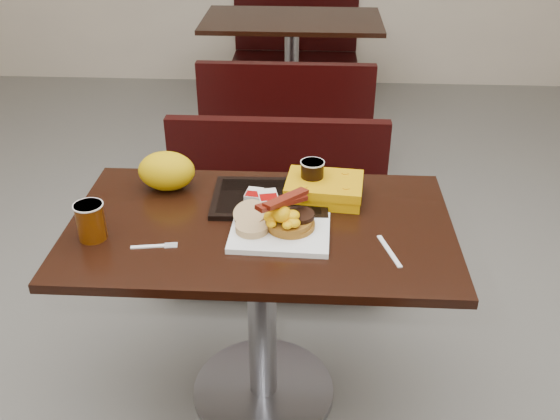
# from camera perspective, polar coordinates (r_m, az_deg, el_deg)

# --- Properties ---
(floor) EXTENTS (6.00, 7.00, 0.01)m
(floor) POSITION_cam_1_polar(r_m,az_deg,el_deg) (2.43, -1.51, -16.37)
(floor) COLOR slate
(floor) RESTS_ON ground
(table_near) EXTENTS (1.20, 0.70, 0.75)m
(table_near) POSITION_cam_1_polar(r_m,az_deg,el_deg) (2.17, -1.65, -9.62)
(table_near) COLOR black
(table_near) RESTS_ON floor
(bench_near_n) EXTENTS (1.00, 0.46, 0.72)m
(bench_near_n) POSITION_cam_1_polar(r_m,az_deg,el_deg) (2.75, -0.48, -0.37)
(bench_near_n) COLOR black
(bench_near_n) RESTS_ON floor
(table_far) EXTENTS (1.20, 0.70, 0.75)m
(table_far) POSITION_cam_1_polar(r_m,az_deg,el_deg) (4.48, 1.06, 12.47)
(table_far) COLOR black
(table_far) RESTS_ON floor
(bench_far_s) EXTENTS (1.00, 0.46, 0.72)m
(bench_far_s) POSITION_cam_1_polar(r_m,az_deg,el_deg) (3.82, 0.65, 8.96)
(bench_far_s) COLOR black
(bench_far_s) RESTS_ON floor
(bench_far_n) EXTENTS (1.00, 0.46, 0.72)m
(bench_far_n) POSITION_cam_1_polar(r_m,az_deg,el_deg) (5.15, 1.38, 14.76)
(bench_far_n) COLOR black
(bench_far_n) RESTS_ON floor
(platter) EXTENTS (0.31, 0.24, 0.02)m
(platter) POSITION_cam_1_polar(r_m,az_deg,el_deg) (1.89, -0.00, -2.07)
(platter) COLOR white
(platter) RESTS_ON table_near
(pancake_stack) EXTENTS (0.17, 0.17, 0.03)m
(pancake_stack) POSITION_cam_1_polar(r_m,az_deg,el_deg) (1.89, 0.98, -1.14)
(pancake_stack) COLOR #8D5817
(pancake_stack) RESTS_ON platter
(sausage_patty) EXTENTS (0.12, 0.12, 0.01)m
(sausage_patty) POSITION_cam_1_polar(r_m,az_deg,el_deg) (1.88, 1.80, -0.47)
(sausage_patty) COLOR black
(sausage_patty) RESTS_ON pancake_stack
(scrambled_eggs) EXTENTS (0.11, 0.10, 0.05)m
(scrambled_eggs) POSITION_cam_1_polar(r_m,az_deg,el_deg) (1.84, 0.16, -0.53)
(scrambled_eggs) COLOR #E6A904
(scrambled_eggs) RESTS_ON pancake_stack
(bacon_strips) EXTENTS (0.19, 0.19, 0.01)m
(bacon_strips) POSITION_cam_1_polar(r_m,az_deg,el_deg) (1.84, 0.18, 0.78)
(bacon_strips) COLOR #430C04
(bacon_strips) RESTS_ON scrambled_eggs
(muffin_bottom) EXTENTS (0.12, 0.12, 0.02)m
(muffin_bottom) POSITION_cam_1_polar(r_m,az_deg,el_deg) (1.87, -2.58, -1.60)
(muffin_bottom) COLOR tan
(muffin_bottom) RESTS_ON platter
(muffin_top) EXTENTS (0.13, 0.13, 0.06)m
(muffin_top) POSITION_cam_1_polar(r_m,az_deg,el_deg) (1.91, -2.75, -0.41)
(muffin_top) COLOR tan
(muffin_top) RESTS_ON platter
(coffee_cup_near) EXTENTS (0.09, 0.09, 0.12)m
(coffee_cup_near) POSITION_cam_1_polar(r_m,az_deg,el_deg) (1.93, -16.93, -1.02)
(coffee_cup_near) COLOR #7E3904
(coffee_cup_near) RESTS_ON table_near
(fork) EXTENTS (0.14, 0.05, 0.00)m
(fork) POSITION_cam_1_polar(r_m,az_deg,el_deg) (1.88, -12.03, -3.29)
(fork) COLOR white
(fork) RESTS_ON table_near
(knife) EXTENTS (0.06, 0.16, 0.00)m
(knife) POSITION_cam_1_polar(r_m,az_deg,el_deg) (1.84, 9.97, -3.72)
(knife) COLOR white
(knife) RESTS_ON table_near
(condiment_syrup) EXTENTS (0.04, 0.03, 0.01)m
(condiment_syrup) POSITION_cam_1_polar(r_m,az_deg,el_deg) (1.92, -2.56, -1.51)
(condiment_syrup) COLOR #9E5106
(condiment_syrup) RESTS_ON table_near
(condiment_ketchup) EXTENTS (0.04, 0.04, 0.01)m
(condiment_ketchup) POSITION_cam_1_polar(r_m,az_deg,el_deg) (1.96, -0.75, -0.74)
(condiment_ketchup) COLOR #8C0504
(condiment_ketchup) RESTS_ON table_near
(tray) EXTENTS (0.39, 0.28, 0.02)m
(tray) POSITION_cam_1_polar(r_m,az_deg,el_deg) (2.06, -0.93, 1.08)
(tray) COLOR black
(tray) RESTS_ON table_near
(hashbrown_sleeve_left) EXTENTS (0.06, 0.08, 0.02)m
(hashbrown_sleeve_left) POSITION_cam_1_polar(r_m,az_deg,el_deg) (2.05, -2.40, 1.44)
(hashbrown_sleeve_left) COLOR silver
(hashbrown_sleeve_left) RESTS_ON tray
(hashbrown_sleeve_right) EXTENTS (0.08, 0.10, 0.02)m
(hashbrown_sleeve_right) POSITION_cam_1_polar(r_m,az_deg,el_deg) (2.03, -1.11, 1.14)
(hashbrown_sleeve_right) COLOR silver
(hashbrown_sleeve_right) RESTS_ON tray
(coffee_cup_far) EXTENTS (0.09, 0.09, 0.10)m
(coffee_cup_far) POSITION_cam_1_polar(r_m,az_deg,el_deg) (2.08, 2.96, 3.13)
(coffee_cup_far) COLOR black
(coffee_cup_far) RESTS_ON tray
(clamshell) EXTENTS (0.27, 0.21, 0.07)m
(clamshell) POSITION_cam_1_polar(r_m,az_deg,el_deg) (2.07, 4.07, 1.94)
(clamshell) COLOR #D18F03
(clamshell) RESTS_ON table_near
(paper_bag) EXTENTS (0.22, 0.18, 0.13)m
(paper_bag) POSITION_cam_1_polar(r_m,az_deg,el_deg) (2.15, -10.34, 3.54)
(paper_bag) COLOR #E3A407
(paper_bag) RESTS_ON table_near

